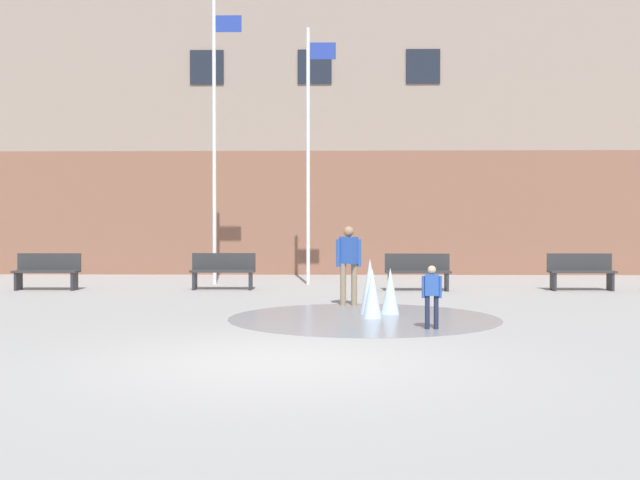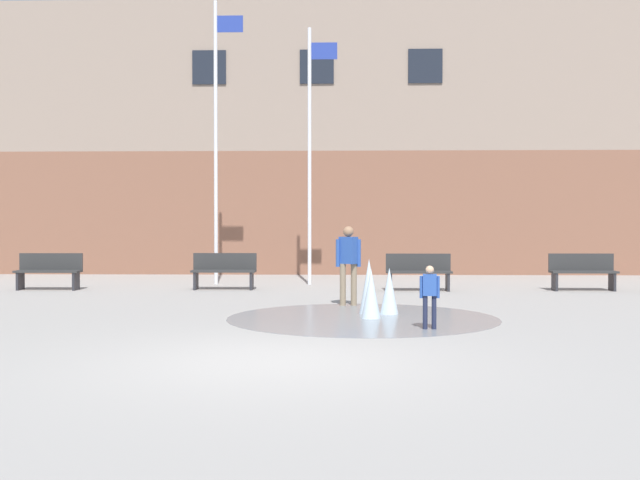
# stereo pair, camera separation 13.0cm
# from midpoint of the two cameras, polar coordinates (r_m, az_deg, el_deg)

# --- Properties ---
(ground_plane) EXTENTS (100.00, 100.00, 0.00)m
(ground_plane) POSITION_cam_midpoint_polar(r_m,az_deg,el_deg) (8.97, -3.15, -9.21)
(ground_plane) COLOR gray
(library_building) EXTENTS (36.00, 6.05, 8.96)m
(library_building) POSITION_cam_midpoint_polar(r_m,az_deg,el_deg) (27.46, 0.10, 7.13)
(library_building) COLOR brown
(library_building) RESTS_ON ground
(splash_fountain) EXTENTS (4.71, 4.71, 1.00)m
(splash_fountain) POSITION_cam_midpoint_polar(r_m,az_deg,el_deg) (13.29, 4.19, -4.55)
(splash_fountain) COLOR gray
(splash_fountain) RESTS_ON ground
(park_bench_left_of_flagpoles) EXTENTS (1.60, 0.44, 0.91)m
(park_bench_left_of_flagpoles) POSITION_cam_midpoint_polar(r_m,az_deg,el_deg) (19.81, -19.77, -2.21)
(park_bench_left_of_flagpoles) COLOR #28282D
(park_bench_left_of_flagpoles) RESTS_ON ground
(park_bench_center) EXTENTS (1.60, 0.44, 0.91)m
(park_bench_center) POSITION_cam_midpoint_polar(r_m,az_deg,el_deg) (18.88, -7.12, -2.31)
(park_bench_center) COLOR #28282D
(park_bench_center) RESTS_ON ground
(park_bench_under_right_flagpole) EXTENTS (1.60, 0.44, 0.91)m
(park_bench_under_right_flagpole) POSITION_cam_midpoint_polar(r_m,az_deg,el_deg) (18.55, 7.73, -2.38)
(park_bench_under_right_flagpole) COLOR #28282D
(park_bench_under_right_flagpole) RESTS_ON ground
(park_bench_far_right) EXTENTS (1.60, 0.44, 0.91)m
(park_bench_far_right) POSITION_cam_midpoint_polar(r_m,az_deg,el_deg) (19.55, 19.56, -2.25)
(park_bench_far_right) COLOR #28282D
(park_bench_far_right) RESTS_ON ground
(adult_watching) EXTENTS (0.50, 0.36, 1.59)m
(adult_watching) POSITION_cam_midpoint_polar(r_m,az_deg,el_deg) (14.97, 2.42, -1.46)
(adult_watching) COLOR #89755B
(adult_watching) RESTS_ON ground
(child_with_pink_shirt) EXTENTS (0.31, 0.14, 0.99)m
(child_with_pink_shirt) POSITION_cam_midpoint_polar(r_m,az_deg,el_deg) (11.70, 8.67, -3.93)
(child_with_pink_shirt) COLOR #1E233D
(child_with_pink_shirt) RESTS_ON ground
(flagpole_left) EXTENTS (0.80, 0.10, 7.69)m
(flagpole_left) POSITION_cam_midpoint_polar(r_m,az_deg,el_deg) (20.68, -7.69, 8.00)
(flagpole_left) COLOR silver
(flagpole_left) RESTS_ON ground
(flagpole_right) EXTENTS (0.80, 0.10, 6.94)m
(flagpole_right) POSITION_cam_midpoint_polar(r_m,az_deg,el_deg) (20.38, -0.53, 7.04)
(flagpole_right) COLOR silver
(flagpole_right) RESTS_ON ground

